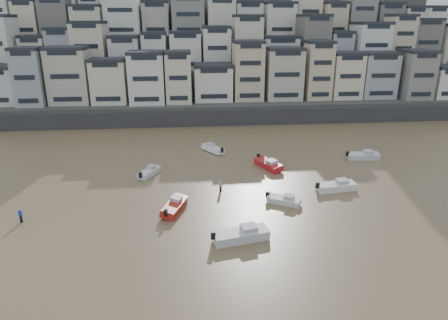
{
  "coord_description": "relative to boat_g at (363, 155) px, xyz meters",
  "views": [
    {
      "loc": [
        5.14,
        -21.37,
        22.31
      ],
      "look_at": [
        9.99,
        30.0,
        4.0
      ],
      "focal_mm": 32.0,
      "sensor_mm": 36.0,
      "label": 1
    }
  ],
  "objects": [
    {
      "name": "person_pink",
      "position": [
        -24.97,
        -10.93,
        0.08
      ],
      "size": [
        0.44,
        0.44,
        1.74
      ],
      "primitive_type": null,
      "color": "#C38A9A",
      "rests_on": "ground"
    },
    {
      "name": "person_blue",
      "position": [
        -48.74,
        -17.46,
        0.08
      ],
      "size": [
        0.44,
        0.44,
        1.74
      ],
      "primitive_type": null,
      "color": "#1932C0",
      "rests_on": "ground"
    },
    {
      "name": "boat_d",
      "position": [
        -9.11,
        -12.06,
        0.02
      ],
      "size": [
        6.19,
        2.82,
        1.63
      ],
      "primitive_type": null,
      "rotation": [
        0.0,
        0.0,
        0.15
      ],
      "color": "white",
      "rests_on": "ground"
    },
    {
      "name": "hillside",
      "position": [
        -19.59,
        65.49,
        12.22
      ],
      "size": [
        141.04,
        66.0,
        50.0
      ],
      "color": "#4C4C47",
      "rests_on": "ground"
    },
    {
      "name": "boat_e",
      "position": [
        -16.66,
        -2.62,
        0.04
      ],
      "size": [
        4.27,
        6.37,
        1.66
      ],
      "primitive_type": null,
      "rotation": [
        0.0,
        0.0,
        -1.16
      ],
      "color": "red",
      "rests_on": "ground"
    },
    {
      "name": "boat_g",
      "position": [
        0.0,
        0.0,
        0.0
      ],
      "size": [
        5.87,
        2.14,
        1.58
      ],
      "primitive_type": null,
      "rotation": [
        0.0,
        0.0,
        -0.04
      ],
      "color": "silver",
      "rests_on": "ground"
    },
    {
      "name": "boat_b",
      "position": [
        -17.26,
        -15.52,
        -0.16
      ],
      "size": [
        4.76,
        3.72,
        1.27
      ],
      "primitive_type": null,
      "rotation": [
        0.0,
        0.0,
        -0.55
      ],
      "color": "silver",
      "rests_on": "ground"
    },
    {
      "name": "boat_f",
      "position": [
        -35.17,
        -3.85,
        -0.12
      ],
      "size": [
        3.68,
        5.15,
        1.35
      ],
      "primitive_type": null,
      "rotation": [
        0.0,
        0.0,
        1.1
      ],
      "color": "silver",
      "rests_on": "ground"
    },
    {
      "name": "boat_h",
      "position": [
        -24.82,
        6.41,
        -0.04
      ],
      "size": [
        4.49,
        5.56,
        1.49
      ],
      "primitive_type": null,
      "rotation": [
        0.0,
        0.0,
        2.15
      ],
      "color": "white",
      "rests_on": "ground"
    },
    {
      "name": "harbor_wall",
      "position": [
        -24.33,
        25.65,
        0.96
      ],
      "size": [
        140.0,
        3.0,
        3.5
      ],
      "primitive_type": "cube",
      "color": "#38383A",
      "rests_on": "ground"
    },
    {
      "name": "boat_a",
      "position": [
        -23.9,
        -23.87,
        0.1
      ],
      "size": [
        6.82,
        3.47,
        1.78
      ],
      "primitive_type": null,
      "rotation": [
        0.0,
        0.0,
        0.22
      ],
      "color": "silver",
      "rests_on": "ground"
    },
    {
      "name": "boat_c",
      "position": [
        -31.11,
        -16.23,
        0.0
      ],
      "size": [
        3.74,
        6.12,
        1.59
      ],
      "primitive_type": null,
      "rotation": [
        0.0,
        0.0,
        1.23
      ],
      "color": "#B52016",
      "rests_on": "ground"
    }
  ]
}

